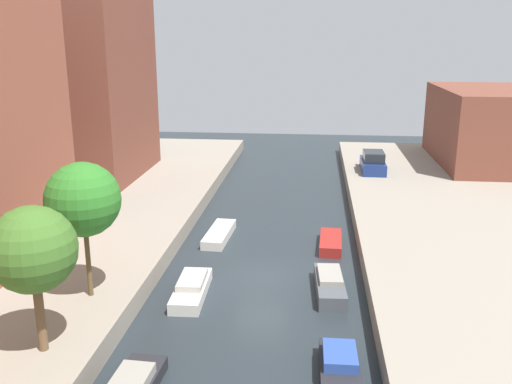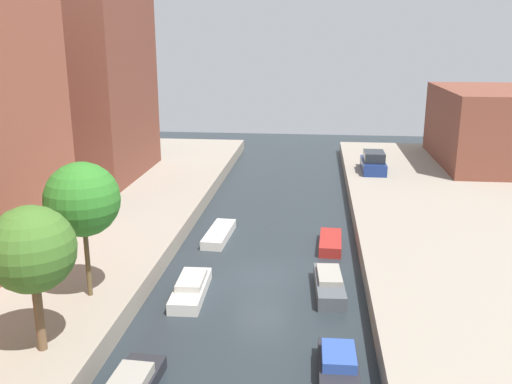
{
  "view_description": "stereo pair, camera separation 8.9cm",
  "coord_description": "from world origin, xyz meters",
  "px_view_note": "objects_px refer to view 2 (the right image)",
  "views": [
    {
      "loc": [
        2.4,
        -25.61,
        11.65
      ],
      "look_at": [
        -1.23,
        8.92,
        1.89
      ],
      "focal_mm": 39.33,
      "sensor_mm": 36.0,
      "label": 1
    },
    {
      "loc": [
        2.49,
        -25.6,
        11.65
      ],
      "look_at": [
        -1.23,
        8.92,
        1.89
      ],
      "focal_mm": 39.33,
      "sensor_mm": 36.0,
      "label": 2
    }
  ],
  "objects_px": {
    "low_block_right": "(500,127)",
    "moored_boat_left_2": "(191,288)",
    "apartment_tower_far": "(69,52)",
    "moored_boat_right_2": "(338,366)",
    "moored_boat_right_3": "(329,285)",
    "moored_boat_left_3": "(219,234)",
    "street_tree_1": "(32,250)",
    "moored_boat_right_4": "(330,243)",
    "street_tree_2": "(82,200)",
    "parked_car": "(373,163)"
  },
  "relations": [
    {
      "from": "moored_boat_right_3",
      "to": "street_tree_1",
      "type": "bearing_deg",
      "value": -142.92
    },
    {
      "from": "low_block_right",
      "to": "apartment_tower_far",
      "type": "bearing_deg",
      "value": -167.2
    },
    {
      "from": "low_block_right",
      "to": "moored_boat_left_2",
      "type": "relative_size",
      "value": 3.31
    },
    {
      "from": "low_block_right",
      "to": "moored_boat_right_3",
      "type": "distance_m",
      "value": 29.1
    },
    {
      "from": "apartment_tower_far",
      "to": "parked_car",
      "type": "distance_m",
      "value": 24.99
    },
    {
      "from": "moored_boat_left_2",
      "to": "moored_boat_right_3",
      "type": "bearing_deg",
      "value": 8.63
    },
    {
      "from": "low_block_right",
      "to": "moored_boat_left_3",
      "type": "bearing_deg",
      "value": -139.15
    },
    {
      "from": "moored_boat_right_3",
      "to": "low_block_right",
      "type": "bearing_deg",
      "value": 59.4
    },
    {
      "from": "street_tree_2",
      "to": "parked_car",
      "type": "bearing_deg",
      "value": 59.68
    },
    {
      "from": "street_tree_1",
      "to": "moored_boat_left_3",
      "type": "distance_m",
      "value": 15.46
    },
    {
      "from": "low_block_right",
      "to": "moored_boat_right_2",
      "type": "xyz_separation_m",
      "value": [
        -14.49,
        -31.52,
        -3.75
      ]
    },
    {
      "from": "street_tree_2",
      "to": "moored_boat_left_3",
      "type": "xyz_separation_m",
      "value": [
        3.79,
        10.02,
        -4.96
      ]
    },
    {
      "from": "moored_boat_left_2",
      "to": "moored_boat_right_4",
      "type": "relative_size",
      "value": 1.18
    },
    {
      "from": "street_tree_2",
      "to": "parked_car",
      "type": "height_order",
      "value": "street_tree_2"
    },
    {
      "from": "apartment_tower_far",
      "to": "moored_boat_right_4",
      "type": "relative_size",
      "value": 5.44
    },
    {
      "from": "street_tree_2",
      "to": "moored_boat_left_2",
      "type": "bearing_deg",
      "value": 32.54
    },
    {
      "from": "apartment_tower_far",
      "to": "moored_boat_right_2",
      "type": "xyz_separation_m",
      "value": [
        19.51,
        -23.8,
        -9.98
      ]
    },
    {
      "from": "low_block_right",
      "to": "moored_boat_right_3",
      "type": "height_order",
      "value": "low_block_right"
    },
    {
      "from": "moored_boat_left_2",
      "to": "moored_boat_right_3",
      "type": "relative_size",
      "value": 1.02
    },
    {
      "from": "moored_boat_left_2",
      "to": "moored_boat_left_3",
      "type": "distance_m",
      "value": 7.61
    },
    {
      "from": "moored_boat_right_2",
      "to": "moored_boat_right_4",
      "type": "xyz_separation_m",
      "value": [
        -0.02,
        12.53,
        -0.12
      ]
    },
    {
      "from": "parked_car",
      "to": "moored_boat_right_4",
      "type": "distance_m",
      "value": 15.24
    },
    {
      "from": "moored_boat_right_4",
      "to": "street_tree_1",
      "type": "bearing_deg",
      "value": -127.39
    },
    {
      "from": "street_tree_2",
      "to": "moored_boat_right_4",
      "type": "height_order",
      "value": "street_tree_2"
    },
    {
      "from": "apartment_tower_far",
      "to": "street_tree_1",
      "type": "height_order",
      "value": "apartment_tower_far"
    },
    {
      "from": "street_tree_2",
      "to": "moored_boat_right_3",
      "type": "height_order",
      "value": "street_tree_2"
    },
    {
      "from": "moored_boat_left_3",
      "to": "apartment_tower_far",
      "type": "bearing_deg",
      "value": 141.04
    },
    {
      "from": "street_tree_1",
      "to": "moored_boat_right_4",
      "type": "height_order",
      "value": "street_tree_1"
    },
    {
      "from": "parked_car",
      "to": "moored_boat_left_3",
      "type": "bearing_deg",
      "value": -126.25
    },
    {
      "from": "moored_boat_left_2",
      "to": "parked_car",
      "type": "bearing_deg",
      "value": 64.62
    },
    {
      "from": "parked_car",
      "to": "moored_boat_right_3",
      "type": "bearing_deg",
      "value": -100.62
    },
    {
      "from": "low_block_right",
      "to": "moored_boat_right_4",
      "type": "xyz_separation_m",
      "value": [
        -14.51,
        -18.99,
        -3.87
      ]
    },
    {
      "from": "apartment_tower_far",
      "to": "parked_car",
      "type": "relative_size",
      "value": 4.42
    },
    {
      "from": "parked_car",
      "to": "moored_boat_left_3",
      "type": "distance_m",
      "value": 17.33
    },
    {
      "from": "moored_boat_left_3",
      "to": "moored_boat_right_3",
      "type": "bearing_deg",
      "value": -46.24
    },
    {
      "from": "apartment_tower_far",
      "to": "moored_boat_right_3",
      "type": "bearing_deg",
      "value": -41.55
    },
    {
      "from": "low_block_right",
      "to": "moored_boat_left_2",
      "type": "bearing_deg",
      "value": -129.21
    },
    {
      "from": "street_tree_1",
      "to": "apartment_tower_far",
      "type": "bearing_deg",
      "value": 110.29
    },
    {
      "from": "street_tree_1",
      "to": "moored_boat_right_3",
      "type": "distance_m",
      "value": 13.44
    },
    {
      "from": "street_tree_1",
      "to": "street_tree_2",
      "type": "relative_size",
      "value": 0.91
    },
    {
      "from": "moored_boat_left_2",
      "to": "moored_boat_right_4",
      "type": "distance_m",
      "value": 9.44
    },
    {
      "from": "moored_boat_right_2",
      "to": "low_block_right",
      "type": "bearing_deg",
      "value": 65.32
    },
    {
      "from": "parked_car",
      "to": "moored_boat_right_2",
      "type": "bearing_deg",
      "value": -97.64
    },
    {
      "from": "moored_boat_left_2",
      "to": "moored_boat_right_2",
      "type": "height_order",
      "value": "moored_boat_right_2"
    },
    {
      "from": "moored_boat_left_2",
      "to": "moored_boat_right_4",
      "type": "xyz_separation_m",
      "value": [
        6.54,
        6.81,
        -0.07
      ]
    },
    {
      "from": "street_tree_1",
      "to": "moored_boat_right_2",
      "type": "bearing_deg",
      "value": 5.42
    },
    {
      "from": "parked_car",
      "to": "moored_boat_right_4",
      "type": "bearing_deg",
      "value": -104.02
    },
    {
      "from": "moored_boat_left_3",
      "to": "moored_boat_right_3",
      "type": "distance_m",
      "value": 9.2
    },
    {
      "from": "moored_boat_left_2",
      "to": "moored_boat_right_3",
      "type": "xyz_separation_m",
      "value": [
        6.36,
        0.97,
        0.04
      ]
    },
    {
      "from": "street_tree_1",
      "to": "moored_boat_right_3",
      "type": "relative_size",
      "value": 1.31
    }
  ]
}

